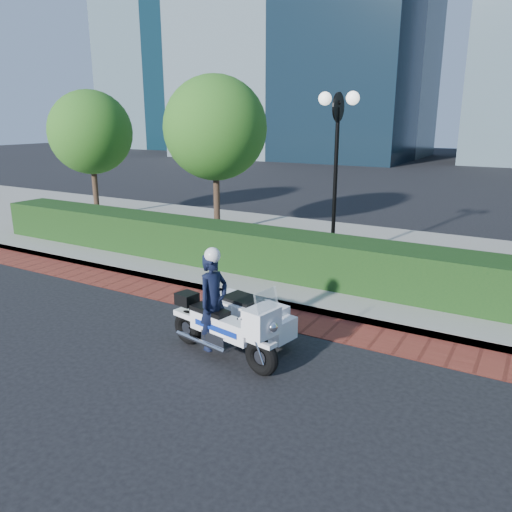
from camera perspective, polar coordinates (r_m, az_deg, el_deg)
The scene contains 9 objects.
ground at distance 9.39m, azimuth -9.35°, elevation -8.31°, with size 120.00×120.00×0.00m, color black.
brick_strip at distance 10.49m, azimuth -4.14°, elevation -5.48°, with size 60.00×1.00×0.01m, color maroon.
sidewalk at distance 14.22m, azimuth 6.11°, elevation 0.45°, with size 60.00×8.00×0.15m, color gray.
hedge_main at distance 11.99m, azimuth 1.45°, elevation 0.51°, with size 18.00×1.20×1.00m, color black.
lamppost at distance 12.63m, azimuth 9.18°, elevation 11.73°, with size 1.02×0.70×4.21m.
tree_a at distance 19.57m, azimuth -18.39°, elevation 13.25°, with size 3.00×3.00×4.58m.
tree_b at distance 15.90m, azimuth -4.69°, elevation 14.35°, with size 3.20×3.20×4.89m.
tower_far_left at distance 68.30m, azimuth -8.89°, elevation 26.63°, with size 16.00×14.00×34.00m, color black.
police_motorcycle at distance 8.28m, azimuth -2.79°, elevation -6.76°, with size 2.25×1.80×1.83m.
Camera 1 is at (5.57, -6.55, 3.78)m, focal length 35.00 mm.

